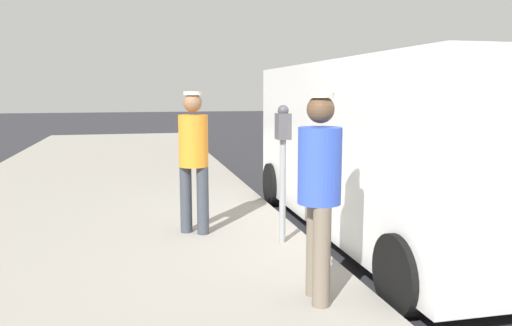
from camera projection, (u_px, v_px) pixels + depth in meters
name	position (u px, v px, depth m)	size (l,w,h in m)	color
ground_plane	(438.00, 275.00, 5.10)	(80.00, 80.00, 0.00)	#2D2D33
sidewalk_slab	(68.00, 300.00, 4.29)	(5.00, 32.00, 0.15)	#9E998E
parking_meter_near	(283.00, 150.00, 5.53)	(0.14, 0.18, 1.52)	gray
pedestrian_in_orange	(194.00, 153.00, 5.91)	(0.34, 0.34, 1.66)	#383D47
pedestrian_in_blue	(319.00, 184.00, 3.98)	(0.34, 0.36, 1.66)	#726656
parked_van	(393.00, 146.00, 6.20)	(2.17, 5.22, 2.15)	white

